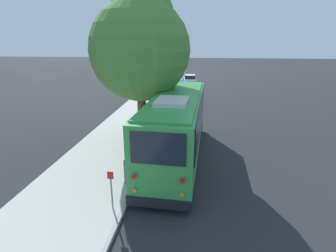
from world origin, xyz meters
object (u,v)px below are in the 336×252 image
object	(u,v)px
parked_sedan_blue	(185,87)
sign_post_far	(125,172)
shuttle_bus	(177,124)
parked_sedan_navy	(180,100)
street_tree	(140,43)
sign_post_near	(111,190)
parked_sedan_white	(190,80)

from	to	relation	value
parked_sedan_blue	sign_post_far	distance (m)	21.66
shuttle_bus	parked_sedan_navy	size ratio (longest dim) A/B	2.16
parked_sedan_blue	street_tree	bearing A→B (deg)	171.32
street_tree	sign_post_near	bearing A→B (deg)	-177.55
shuttle_bus	sign_post_near	bearing A→B (deg)	160.83
shuttle_bus	street_tree	distance (m)	4.91
parked_sedan_white	sign_post_near	distance (m)	29.71
parked_sedan_white	sign_post_far	bearing A→B (deg)	172.68
parked_sedan_blue	street_tree	size ratio (longest dim) A/B	0.49
shuttle_bus	parked_sedan_blue	world-z (taller)	shuttle_bus
shuttle_bus	sign_post_far	size ratio (longest dim) A/B	8.89
shuttle_bus	parked_sedan_white	size ratio (longest dim) A/B	2.26
shuttle_bus	sign_post_far	xyz separation A→B (m)	(-3.07, 1.90, -1.21)
parked_sedan_white	sign_post_near	world-z (taller)	sign_post_near
sign_post_near	sign_post_far	world-z (taller)	sign_post_near
shuttle_bus	parked_sedan_white	bearing A→B (deg)	3.14
parked_sedan_navy	sign_post_near	distance (m)	16.03
shuttle_bus	parked_sedan_white	xyz separation A→B (m)	(24.92, 0.20, -1.33)
parked_sedan_white	street_tree	distance (m)	23.48
parked_sedan_blue	parked_sedan_white	bearing A→B (deg)	-6.18
parked_sedan_white	sign_post_far	size ratio (longest dim) A/B	3.94
shuttle_bus	parked_sedan_white	world-z (taller)	shuttle_bus
shuttle_bus	parked_sedan_blue	bearing A→B (deg)	4.40
street_tree	sign_post_far	bearing A→B (deg)	-176.76
shuttle_bus	parked_sedan_navy	world-z (taller)	shuttle_bus
parked_sedan_white	street_tree	bearing A→B (deg)	171.16
parked_sedan_navy	sign_post_far	xyz separation A→B (m)	(-14.30, 1.33, 0.10)
parked_sedan_blue	parked_sedan_white	size ratio (longest dim) A/B	1.00
sign_post_far	sign_post_near	bearing A→B (deg)	180.00
parked_sedan_navy	sign_post_near	world-z (taller)	sign_post_near
street_tree	parked_sedan_white	bearing A→B (deg)	-5.01
parked_sedan_navy	parked_sedan_blue	size ratio (longest dim) A/B	1.05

